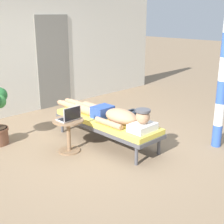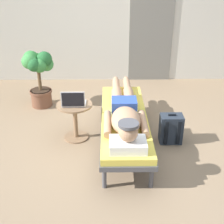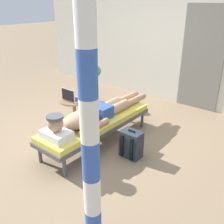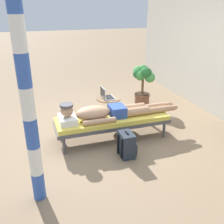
% 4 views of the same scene
% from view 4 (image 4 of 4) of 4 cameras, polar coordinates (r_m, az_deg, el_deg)
% --- Properties ---
extents(ground_plane, '(40.00, 40.00, 0.00)m').
position_cam_4_polar(ground_plane, '(4.88, -1.23, -4.72)').
color(ground_plane, '#8C7256').
extents(lounge_chair, '(0.61, 2.00, 0.42)m').
position_cam_4_polar(lounge_chair, '(4.57, 0.04, -1.86)').
color(lounge_chair, '#4C4C51').
rests_on(lounge_chair, ground).
extents(person_reclining, '(0.53, 2.17, 0.33)m').
position_cam_4_polar(person_reclining, '(4.47, -1.29, -0.02)').
color(person_reclining, white).
rests_on(person_reclining, lounge_chair).
extents(side_table, '(0.48, 0.48, 0.52)m').
position_cam_4_polar(side_table, '(5.19, -0.75, 1.36)').
color(side_table, '#8C6B4C').
rests_on(side_table, ground).
extents(laptop, '(0.31, 0.24, 0.23)m').
position_cam_4_polar(laptop, '(5.10, -1.32, 3.65)').
color(laptop, silver).
rests_on(laptop, side_table).
extents(backpack, '(0.30, 0.26, 0.42)m').
position_cam_4_polar(backpack, '(4.12, 3.25, -7.21)').
color(backpack, '#262D38').
rests_on(backpack, ground).
extents(potted_plant, '(0.47, 0.47, 0.94)m').
position_cam_4_polar(potted_plant, '(6.08, 6.81, 6.77)').
color(potted_plant, brown).
rests_on(potted_plant, ground).
extents(porch_post, '(0.15, 0.15, 2.52)m').
position_cam_4_polar(porch_post, '(2.93, -18.01, 1.79)').
color(porch_post, '#3359B2').
rests_on(porch_post, ground).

